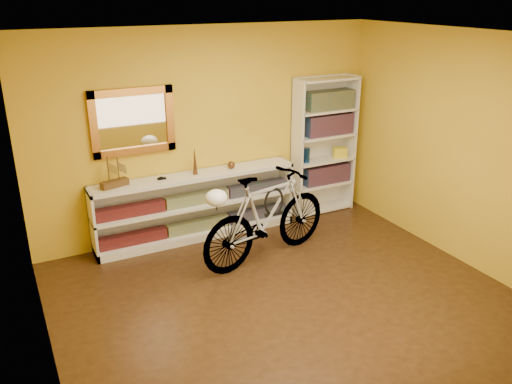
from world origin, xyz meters
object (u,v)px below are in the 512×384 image
bicycle (267,217)px  bookcase (324,146)px  helmet (216,198)px  console_unit (197,206)px

bicycle → bookcase: bearing=-68.3°
helmet → bicycle: bearing=12.3°
bicycle → helmet: size_ratio=7.66×
console_unit → helmet: helmet is taller
console_unit → helmet: bearing=-99.0°
bookcase → bicycle: bearing=-146.0°
console_unit → helmet: 1.19m
bicycle → helmet: (-0.68, -0.15, 0.41)m
console_unit → bookcase: bearing=0.8°
console_unit → helmet: size_ratio=10.93×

